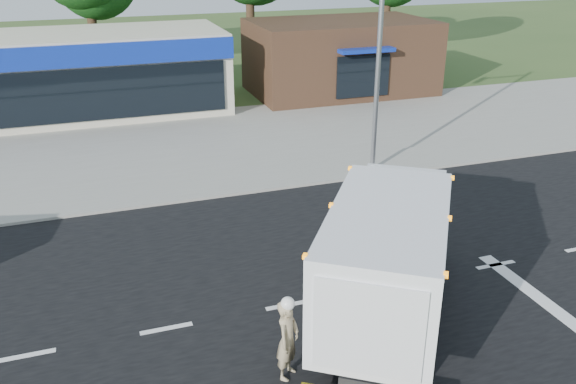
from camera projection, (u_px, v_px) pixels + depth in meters
name	position (u px, v px, depth m)	size (l,w,h in m)	color
ground	(398.00, 284.00, 15.82)	(120.00, 120.00, 0.00)	#385123
road_asphalt	(398.00, 284.00, 15.81)	(60.00, 14.00, 0.02)	black
sidewalk	(293.00, 174.00, 22.93)	(60.00, 2.40, 0.12)	gray
parking_apron	(251.00, 132.00, 28.00)	(60.00, 9.00, 0.02)	gray
lane_markings	(473.00, 301.00, 15.04)	(55.20, 7.00, 0.01)	silver
ems_box_truck	(389.00, 251.00, 13.57)	(5.96, 7.28, 3.23)	black
emergency_worker	(288.00, 338.00, 12.19)	(0.75, 0.76, 1.88)	tan
retail_strip_mall	(39.00, 76.00, 29.68)	(18.00, 6.20, 4.00)	#BFB79E
brown_storefront	(340.00, 57.00, 34.54)	(10.00, 6.70, 4.00)	#382316
traffic_signal_pole	(363.00, 42.00, 21.22)	(3.51, 0.25, 8.00)	gray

